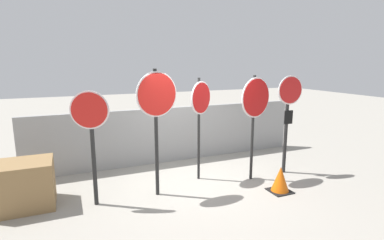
% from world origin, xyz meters
% --- Properties ---
extents(ground_plane, '(40.00, 40.00, 0.00)m').
position_xyz_m(ground_plane, '(0.00, 0.00, 0.00)').
color(ground_plane, gray).
extents(fence_back, '(7.56, 0.12, 1.50)m').
position_xyz_m(fence_back, '(0.00, 1.75, 0.75)').
color(fence_back, gray).
rests_on(fence_back, ground).
extents(stop_sign_0, '(0.68, 0.25, 2.22)m').
position_xyz_m(stop_sign_0, '(-2.26, -0.19, 1.55)').
color(stop_sign_0, black).
rests_on(stop_sign_0, ground).
extents(stop_sign_1, '(0.87, 0.23, 2.59)m').
position_xyz_m(stop_sign_1, '(-1.02, -0.23, 1.87)').
color(stop_sign_1, black).
rests_on(stop_sign_1, ground).
extents(stop_sign_2, '(0.64, 0.41, 2.38)m').
position_xyz_m(stop_sign_2, '(0.14, 0.23, 1.74)').
color(stop_sign_2, black).
rests_on(stop_sign_2, ground).
extents(stop_sign_3, '(0.88, 0.27, 2.43)m').
position_xyz_m(stop_sign_3, '(1.26, -0.27, 1.78)').
color(stop_sign_3, black).
rests_on(stop_sign_3, ground).
extents(stop_sign_4, '(0.69, 0.15, 2.41)m').
position_xyz_m(stop_sign_4, '(2.25, -0.22, 1.65)').
color(stop_sign_4, black).
rests_on(stop_sign_4, ground).
extents(traffic_cone_0, '(0.45, 0.45, 0.55)m').
position_xyz_m(traffic_cone_0, '(1.42, -1.07, 0.27)').
color(traffic_cone_0, black).
rests_on(traffic_cone_0, ground).
extents(storage_crate, '(1.08, 0.86, 0.89)m').
position_xyz_m(storage_crate, '(-3.51, 0.26, 0.45)').
color(storage_crate, olive).
rests_on(storage_crate, ground).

